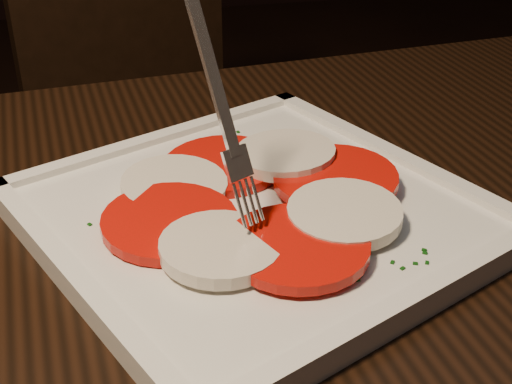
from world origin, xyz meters
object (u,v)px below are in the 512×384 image
(plate, at_px, (256,217))
(fork, at_px, (210,93))
(chair, at_px, (147,92))
(table, at_px, (327,355))

(plate, height_order, fork, fork)
(chair, distance_m, plate, 0.85)
(table, bearing_deg, plate, 131.74)
(fork, bearing_deg, table, -57.14)
(table, bearing_deg, chair, 95.63)
(table, relative_size, plate, 4.01)
(table, relative_size, fork, 7.49)
(chair, distance_m, fork, 0.90)
(fork, bearing_deg, chair, 61.46)
(table, distance_m, plate, 0.13)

